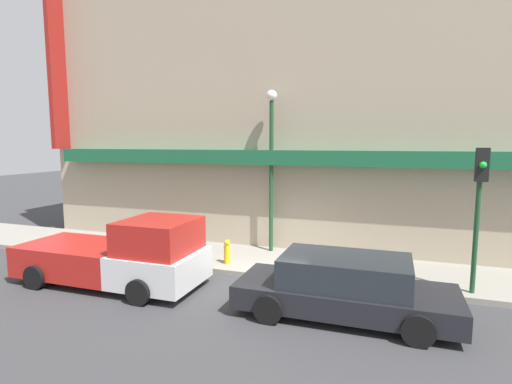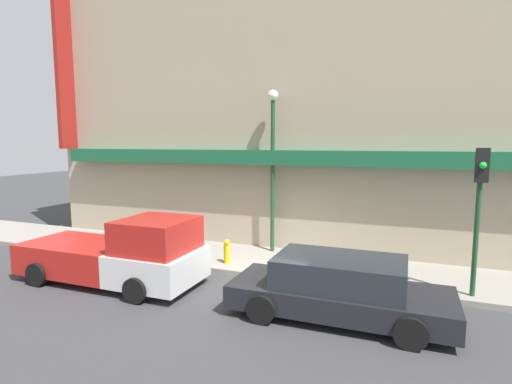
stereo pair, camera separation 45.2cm
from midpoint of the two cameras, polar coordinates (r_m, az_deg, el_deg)
The scene contains 8 objects.
ground_plane at distance 11.67m, azimuth -0.79°, elevation -12.36°, with size 80.00×80.00×0.00m, color #38383A.
sidewalk at distance 12.95m, azimuth 1.44°, elevation -9.99°, with size 36.00×2.92×0.16m.
building at distance 15.35m, azimuth 4.90°, elevation 14.62°, with size 19.80×3.80×11.83m.
pickup_truck at distance 11.66m, azimuth -19.73°, elevation -8.59°, with size 5.23×2.24×1.90m.
parked_car at distance 9.35m, azimuth 11.17°, elevation -13.17°, with size 4.84×2.09×1.37m.
fire_hydrant at distance 12.50m, azimuth -5.19°, elevation -8.51°, with size 0.20×0.20×0.75m.
street_lamp at distance 13.47m, azimuth 1.25°, elevation 5.76°, with size 0.36×0.36×5.45m.
traffic_light at distance 10.87m, azimuth 28.25°, elevation -0.33°, with size 0.28×0.42×3.60m.
Camera 1 is at (3.53, -10.42, 3.89)m, focal length 28.00 mm.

